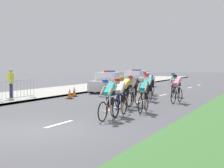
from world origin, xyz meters
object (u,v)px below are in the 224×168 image
cyclist_fifth (133,90)px  police_car_nearest (110,83)px  cyclist_eighth (148,85)px  cyclist_seventh (148,87)px  cyclist_ninth (150,83)px  cyclist_eleventh (146,82)px  cyclist_third (143,94)px  traffic_cone_far (70,94)px  cyclist_second (120,96)px  police_car_second (137,80)px  cyclist_fourth (125,92)px  traffic_cone_mid (74,92)px  cyclist_tenth (174,84)px  cyclist_lead (109,99)px  crowd_barrier_middle (21,90)px  spectator_closest (11,81)px  cyclist_sixth (177,88)px

cyclist_fifth → police_car_nearest: police_car_nearest is taller
cyclist_eighth → cyclist_seventh: bearing=-70.0°
cyclist_ninth → cyclist_eleventh: 1.20m
cyclist_third → cyclist_fifth: bearing=124.3°
cyclist_third → traffic_cone_far: size_ratio=2.69×
cyclist_second → cyclist_fifth: bearing=103.1°
cyclist_fifth → police_car_second: police_car_second is taller
cyclist_third → cyclist_fifth: same height
cyclist_fourth → traffic_cone_mid: 6.43m
cyclist_seventh → cyclist_tenth: bearing=79.0°
police_car_nearest → cyclist_lead: bearing=-63.9°
cyclist_eleventh → traffic_cone_mid: 5.42m
cyclist_lead → cyclist_seventh: bearing=97.0°
cyclist_lead → cyclist_eleventh: 11.53m
cyclist_tenth → police_car_second: size_ratio=0.39×
cyclist_ninth → cyclist_tenth: 1.87m
police_car_nearest → crowd_barrier_middle: bearing=-101.7°
cyclist_ninth → cyclist_lead: bearing=-78.9°
police_car_nearest → cyclist_tenth: bearing=-16.2°
cyclist_ninth → police_car_second: police_car_second is taller
cyclist_lead → police_car_nearest: (-5.51, 11.25, -0.11)m
spectator_closest → cyclist_eighth: bearing=37.8°
cyclist_seventh → traffic_cone_far: bearing=-168.3°
cyclist_fifth → cyclist_eighth: (-0.78, 4.35, 0.00)m
cyclist_ninth → cyclist_seventh: bearing=-71.5°
spectator_closest → police_car_nearest: bearing=72.3°
cyclist_fourth → cyclist_tenth: bearing=85.2°
cyclist_second → cyclist_fourth: bearing=108.9°
cyclist_sixth → cyclist_ninth: same height
traffic_cone_far → traffic_cone_mid: bearing=111.4°
cyclist_sixth → cyclist_seventh: 1.68m
cyclist_fifth → cyclist_seventh: bearing=92.0°
cyclist_fifth → cyclist_tenth: same height
cyclist_eighth → traffic_cone_mid: size_ratio=2.69×
cyclist_third → spectator_closest: spectator_closest is taller
cyclist_eighth → crowd_barrier_middle: (-5.65, -5.18, -0.14)m
traffic_cone_mid → crowd_barrier_middle: bearing=-108.5°
cyclist_eighth → traffic_cone_far: size_ratio=2.69×
cyclist_ninth → police_car_second: size_ratio=0.39×
cyclist_eleventh → traffic_cone_far: size_ratio=2.69×
cyclist_eighth → cyclist_ninth: (-0.51, 1.69, 0.00)m
traffic_cone_far → spectator_closest: bearing=-139.6°
cyclist_tenth → traffic_cone_far: 6.63m
cyclist_lead → cyclist_sixth: same height
cyclist_second → traffic_cone_mid: 8.47m
cyclist_lead → cyclist_sixth: 6.47m
crowd_barrier_middle → cyclist_eighth: bearing=42.5°
cyclist_fourth → cyclist_eleventh: bearing=103.2°
cyclist_eleventh → cyclist_sixth: bearing=-54.0°
cyclist_fifth → cyclist_second: bearing=-76.9°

